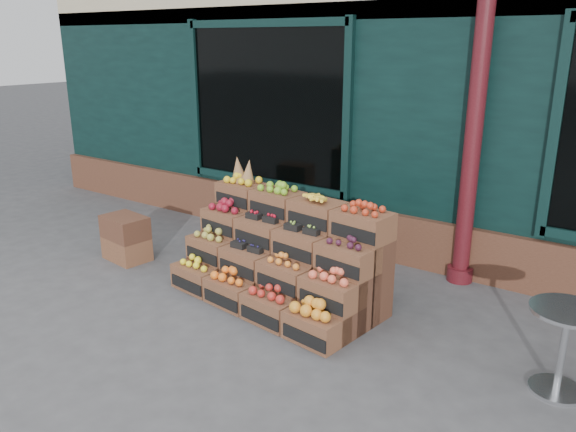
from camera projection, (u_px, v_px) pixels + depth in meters
The scene contains 6 objects.
ground at pixel (263, 322), 5.36m from camera, with size 60.00×60.00×0.00m, color #454548.
shop_facade at pixel (464, 52), 8.62m from camera, with size 12.00×6.24×4.80m.
crate_display at pixel (282, 260), 5.76m from camera, with size 2.28×1.31×1.36m.
spare_crates at pixel (126, 238), 6.82m from camera, with size 0.59×0.45×0.55m.
bistro_table at pixel (564, 341), 4.18m from camera, with size 0.56×0.56×0.70m.
shopkeeper at pixel (281, 153), 8.48m from camera, with size 0.69×0.45×1.89m, color #1D6628.
Camera 1 is at (2.97, -3.79, 2.58)m, focal length 35.00 mm.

